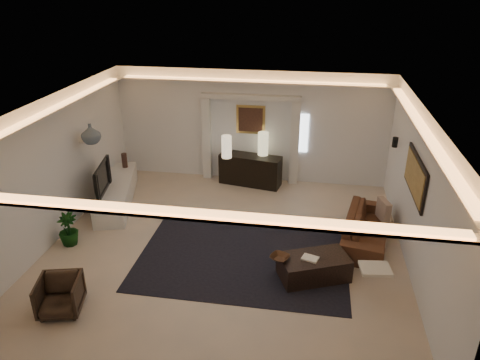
% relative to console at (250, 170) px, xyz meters
% --- Properties ---
extents(floor, '(7.00, 7.00, 0.00)m').
position_rel_console_xyz_m(floor, '(-0.05, -3.12, -0.40)').
color(floor, beige).
rests_on(floor, ground).
extents(ceiling, '(7.00, 7.00, 0.00)m').
position_rel_console_xyz_m(ceiling, '(-0.05, -3.12, 2.50)').
color(ceiling, white).
rests_on(ceiling, ground).
extents(wall_back, '(7.00, 0.00, 7.00)m').
position_rel_console_xyz_m(wall_back, '(-0.05, 0.38, 1.05)').
color(wall_back, white).
rests_on(wall_back, ground).
extents(wall_front, '(7.00, 0.00, 7.00)m').
position_rel_console_xyz_m(wall_front, '(-0.05, -6.62, 1.05)').
color(wall_front, white).
rests_on(wall_front, ground).
extents(wall_left, '(0.00, 7.00, 7.00)m').
position_rel_console_xyz_m(wall_left, '(-3.55, -3.12, 1.05)').
color(wall_left, white).
rests_on(wall_left, ground).
extents(wall_right, '(0.00, 7.00, 7.00)m').
position_rel_console_xyz_m(wall_right, '(3.45, -3.12, 1.05)').
color(wall_right, white).
rests_on(wall_right, ground).
extents(cove_soffit, '(7.00, 7.00, 0.04)m').
position_rel_console_xyz_m(cove_soffit, '(-0.05, -3.12, 2.22)').
color(cove_soffit, silver).
rests_on(cove_soffit, ceiling).
extents(daylight_slit, '(0.25, 0.03, 1.00)m').
position_rel_console_xyz_m(daylight_slit, '(1.30, 0.36, 0.95)').
color(daylight_slit, white).
rests_on(daylight_slit, wall_back).
extents(area_rug, '(4.00, 3.00, 0.01)m').
position_rel_console_xyz_m(area_rug, '(0.35, -3.32, -0.39)').
color(area_rug, black).
rests_on(area_rug, ground).
extents(pilaster_left, '(0.22, 0.20, 2.20)m').
position_rel_console_xyz_m(pilaster_left, '(-1.20, 0.28, 0.70)').
color(pilaster_left, silver).
rests_on(pilaster_left, ground).
extents(pilaster_right, '(0.22, 0.20, 2.20)m').
position_rel_console_xyz_m(pilaster_right, '(1.10, 0.28, 0.70)').
color(pilaster_right, silver).
rests_on(pilaster_right, ground).
extents(alcove_header, '(2.52, 0.20, 0.12)m').
position_rel_console_xyz_m(alcove_header, '(-0.05, 0.28, 1.85)').
color(alcove_header, silver).
rests_on(alcove_header, wall_back).
extents(painting_frame, '(0.74, 0.04, 0.74)m').
position_rel_console_xyz_m(painting_frame, '(-0.05, 0.35, 1.25)').
color(painting_frame, tan).
rests_on(painting_frame, wall_back).
extents(painting_canvas, '(0.62, 0.02, 0.62)m').
position_rel_console_xyz_m(painting_canvas, '(-0.05, 0.32, 1.25)').
color(painting_canvas, '#4C2D1E').
rests_on(painting_canvas, wall_back).
extents(art_panel_frame, '(0.04, 1.64, 0.74)m').
position_rel_console_xyz_m(art_panel_frame, '(3.42, -2.82, 1.30)').
color(art_panel_frame, black).
rests_on(art_panel_frame, wall_right).
extents(art_panel_gold, '(0.02, 1.50, 0.62)m').
position_rel_console_xyz_m(art_panel_gold, '(3.39, -2.82, 1.30)').
color(art_panel_gold, tan).
rests_on(art_panel_gold, wall_right).
extents(wall_sconce, '(0.12, 0.12, 0.22)m').
position_rel_console_xyz_m(wall_sconce, '(3.33, -0.92, 1.28)').
color(wall_sconce, black).
rests_on(wall_sconce, wall_right).
extents(wall_niche, '(0.10, 0.55, 0.04)m').
position_rel_console_xyz_m(wall_niche, '(-3.49, -1.72, 1.25)').
color(wall_niche, silver).
rests_on(wall_niche, wall_left).
extents(console, '(1.65, 0.78, 0.79)m').
position_rel_console_xyz_m(console, '(0.00, 0.00, 0.00)').
color(console, black).
rests_on(console, ground).
extents(lamp_left, '(0.27, 0.27, 0.57)m').
position_rel_console_xyz_m(lamp_left, '(-0.58, -0.21, 0.69)').
color(lamp_left, beige).
rests_on(lamp_left, console).
extents(lamp_right, '(0.28, 0.28, 0.60)m').
position_rel_console_xyz_m(lamp_right, '(0.31, 0.13, 0.69)').
color(lamp_right, '#FFF3B3').
rests_on(lamp_right, console).
extents(media_ledge, '(1.37, 2.79, 0.51)m').
position_rel_console_xyz_m(media_ledge, '(-3.02, -1.54, -0.18)').
color(media_ledge, silver).
rests_on(media_ledge, ground).
extents(tv, '(1.21, 0.39, 0.69)m').
position_rel_console_xyz_m(tv, '(-3.20, -2.04, 0.40)').
color(tv, black).
rests_on(tv, media_ledge).
extents(figurine, '(0.14, 0.14, 0.37)m').
position_rel_console_xyz_m(figurine, '(-3.20, -0.52, 0.24)').
color(figurine, '#422C24').
rests_on(figurine, media_ledge).
extents(ginger_jar, '(0.46, 0.46, 0.44)m').
position_rel_console_xyz_m(ginger_jar, '(-3.20, -2.05, 1.49)').
color(ginger_jar, '#3D535F').
rests_on(ginger_jar, wall_niche).
extents(plant, '(0.41, 0.41, 0.69)m').
position_rel_console_xyz_m(plant, '(-3.20, -3.50, -0.05)').
color(plant, black).
rests_on(plant, ground).
extents(sofa, '(2.22, 1.21, 0.61)m').
position_rel_console_xyz_m(sofa, '(2.75, -2.38, -0.09)').
color(sofa, '#3E2F1B').
rests_on(sofa, ground).
extents(throw_blanket, '(0.54, 0.47, 0.05)m').
position_rel_console_xyz_m(throw_blanket, '(2.71, -4.17, 0.15)').
color(throw_blanket, '#F5E6C1').
rests_on(throw_blanket, sofa).
extents(throw_pillow, '(0.26, 0.46, 0.44)m').
position_rel_console_xyz_m(throw_pillow, '(3.10, -2.01, 0.15)').
color(throw_pillow, gray).
rests_on(throw_pillow, sofa).
extents(coffee_table, '(1.38, 1.09, 0.45)m').
position_rel_console_xyz_m(coffee_table, '(1.71, -3.81, -0.20)').
color(coffee_table, black).
rests_on(coffee_table, ground).
extents(bowl, '(0.43, 0.43, 0.08)m').
position_rel_console_xyz_m(bowl, '(1.10, -3.99, 0.05)').
color(bowl, '#392214').
rests_on(bowl, coffee_table).
extents(magazine, '(0.33, 0.28, 0.03)m').
position_rel_console_xyz_m(magazine, '(1.63, -3.89, 0.02)').
color(magazine, white).
rests_on(magazine, coffee_table).
extents(armchair, '(0.80, 0.82, 0.61)m').
position_rel_console_xyz_m(armchair, '(-2.32, -5.40, -0.09)').
color(armchair, black).
rests_on(armchair, ground).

